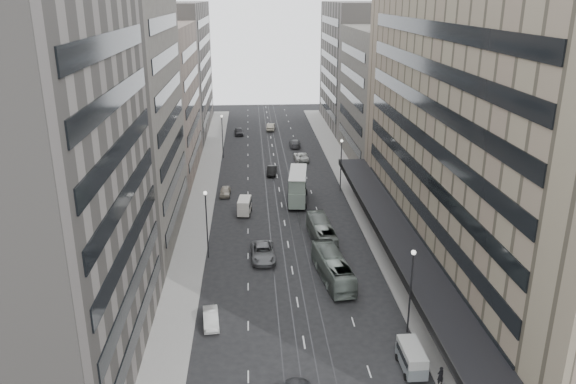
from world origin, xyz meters
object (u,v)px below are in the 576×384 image
object	(u,v)px
vw_microbus	(412,357)
sedan_1	(211,318)
double_decker	(298,186)
panel_van	(244,206)
pedestrian	(440,376)
sedan_2	(263,253)
bus_near	(333,268)
bus_far	(322,232)

from	to	relation	value
vw_microbus	sedan_1	bearing A→B (deg)	154.48
double_decker	panel_van	xyz separation A→B (m)	(-7.95, -4.40, -1.30)
pedestrian	double_decker	bearing A→B (deg)	-98.01
double_decker	panel_van	world-z (taller)	double_decker
sedan_2	bus_near	bearing A→B (deg)	-39.32
vw_microbus	sedan_1	xyz separation A→B (m)	(-17.01, 7.92, -0.53)
vw_microbus	sedan_1	size ratio (longest dim) A/B	0.99
double_decker	vw_microbus	size ratio (longest dim) A/B	2.25
bus_near	sedan_1	distance (m)	15.05
bus_near	panel_van	distance (m)	22.37
sedan_1	pedestrian	world-z (taller)	pedestrian
panel_van	pedestrian	bearing A→B (deg)	-61.78
sedan_2	pedestrian	size ratio (longest dim) A/B	3.54
double_decker	vw_microbus	xyz separation A→B (m)	(6.03, -40.46, -1.39)
sedan_2	pedestrian	xyz separation A→B (m)	(13.43, -23.83, 0.16)
double_decker	sedan_2	bearing A→B (deg)	-100.04
double_decker	vw_microbus	world-z (taller)	double_decker
pedestrian	sedan_1	bearing A→B (deg)	-46.84
panel_van	bus_far	bearing A→B (deg)	-40.95
bus_near	pedestrian	distance (m)	19.14
sedan_2	pedestrian	world-z (taller)	pedestrian
vw_microbus	panel_van	world-z (taller)	panel_van
panel_van	double_decker	bearing A→B (deg)	34.96
bus_far	panel_van	size ratio (longest dim) A/B	2.60
double_decker	sedan_1	xyz separation A→B (m)	(-10.98, -32.55, -1.92)
double_decker	vw_microbus	distance (m)	40.93
sedan_2	vw_microbus	bearing A→B (deg)	-63.64
vw_microbus	sedan_1	distance (m)	18.77
bus_near	vw_microbus	size ratio (longest dim) A/B	2.60
sedan_1	pedestrian	bearing A→B (deg)	-34.53
sedan_1	pedestrian	xyz separation A→B (m)	(18.70, -10.19, 0.33)
bus_far	sedan_2	xyz separation A→B (m)	(-7.46, -4.13, -0.57)
bus_near	sedan_1	xyz separation A→B (m)	(-12.73, -7.99, -0.78)
bus_far	pedestrian	bearing A→B (deg)	98.73
panel_van	bus_near	bearing A→B (deg)	-58.30
bus_far	panel_van	world-z (taller)	bus_far
panel_van	sedan_1	xyz separation A→B (m)	(-3.03, -28.14, -0.62)
bus_near	sedan_2	bearing A→B (deg)	-44.03
sedan_1	sedan_2	distance (m)	14.62
sedan_1	sedan_2	xyz separation A→B (m)	(5.27, 13.64, 0.16)
bus_near	bus_far	xyz separation A→B (m)	(-0.01, 9.77, -0.05)
vw_microbus	pedestrian	world-z (taller)	vw_microbus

